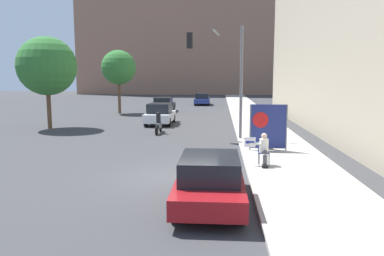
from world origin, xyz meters
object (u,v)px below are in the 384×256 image
at_px(traffic_light_pole, 222,64).
at_px(car_on_road_distant, 202,99).
at_px(jogger_on_sidewalk, 270,130).
at_px(car_on_road_midblock, 164,105).
at_px(seated_protester, 263,148).
at_px(parked_car_curbside, 210,180).
at_px(car_on_road_nearest, 160,114).
at_px(protest_banner, 268,126).
at_px(street_tree_midblock, 119,68).
at_px(street_tree_near_curb, 47,66).
at_px(motorcycle_on_road, 159,124).

xyz_separation_m(traffic_light_pole, car_on_road_distant, (-2.35, 26.45, -3.44)).
relative_size(jogger_on_sidewalk, car_on_road_midblock, 0.38).
distance_m(seated_protester, car_on_road_midblock, 24.25).
bearing_deg(car_on_road_distant, parked_car_curbside, -86.92).
xyz_separation_m(parked_car_curbside, car_on_road_nearest, (-4.15, 17.36, 0.08)).
relative_size(seated_protester, traffic_light_pole, 0.20).
distance_m(jogger_on_sidewalk, protest_banner, 0.35).
xyz_separation_m(traffic_light_pole, car_on_road_nearest, (-4.50, 6.61, -3.40)).
height_order(seated_protester, street_tree_midblock, street_tree_midblock).
bearing_deg(street_tree_near_curb, street_tree_midblock, 80.34).
bearing_deg(seated_protester, jogger_on_sidewalk, 89.27).
bearing_deg(motorcycle_on_road, car_on_road_distant, 86.43).
bearing_deg(street_tree_midblock, car_on_road_midblock, 26.86).
relative_size(protest_banner, traffic_light_pole, 0.35).
relative_size(car_on_road_distant, street_tree_midblock, 0.70).
relative_size(seated_protester, street_tree_near_curb, 0.20).
bearing_deg(car_on_road_distant, street_tree_near_curb, -112.03).
xyz_separation_m(car_on_road_distant, motorcycle_on_road, (-1.52, -24.36, -0.16)).
bearing_deg(jogger_on_sidewalk, car_on_road_nearest, -78.95).
distance_m(motorcycle_on_road, street_tree_near_curb, 8.63).
bearing_deg(car_on_road_midblock, street_tree_near_curb, -114.27).
xyz_separation_m(seated_protester, motorcycle_on_road, (-5.42, 8.64, -0.22)).
xyz_separation_m(parked_car_curbside, car_on_road_midblock, (-5.40, 27.33, 0.04)).
bearing_deg(street_tree_near_curb, jogger_on_sidewalk, -27.08).
bearing_deg(motorcycle_on_road, protest_banner, -43.75).
bearing_deg(jogger_on_sidewalk, protest_banner, 37.81).
bearing_deg(street_tree_midblock, protest_banner, -57.07).
bearing_deg(street_tree_near_curb, motorcycle_on_road, -11.88).
distance_m(jogger_on_sidewalk, car_on_road_nearest, 12.00).
xyz_separation_m(jogger_on_sidewalk, street_tree_midblock, (-11.92, 17.91, 3.31)).
bearing_deg(car_on_road_distant, car_on_road_midblock, -109.00).
height_order(parked_car_curbside, car_on_road_midblock, car_on_road_midblock).
bearing_deg(street_tree_midblock, jogger_on_sidewalk, -56.36).
xyz_separation_m(parked_car_curbside, street_tree_midblock, (-9.35, 25.33, 3.67)).
bearing_deg(car_on_road_midblock, traffic_light_pole, -70.89).
bearing_deg(car_on_road_distant, car_on_road_nearest, -96.19).
bearing_deg(parked_car_curbside, street_tree_midblock, 110.26).
distance_m(jogger_on_sidewalk, parked_car_curbside, 7.86).
relative_size(car_on_road_nearest, motorcycle_on_road, 2.03).
height_order(motorcycle_on_road, street_tree_midblock, street_tree_midblock).
bearing_deg(street_tree_midblock, street_tree_near_curb, -99.66).
bearing_deg(seated_protester, street_tree_midblock, 129.08).
bearing_deg(street_tree_near_curb, traffic_light_pole, -17.82).
bearing_deg(parked_car_curbside, motorcycle_on_road, 105.33).
distance_m(seated_protester, street_tree_near_curb, 16.98).
bearing_deg(protest_banner, seated_protester, -100.06).
relative_size(car_on_road_nearest, car_on_road_distant, 1.01).
relative_size(jogger_on_sidewalk, street_tree_near_curb, 0.29).
xyz_separation_m(protest_banner, traffic_light_pole, (-2.07, 3.59, 2.94)).
bearing_deg(car_on_road_midblock, car_on_road_distant, 71.00).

